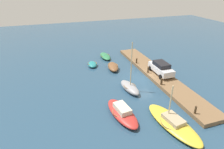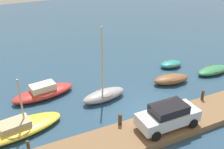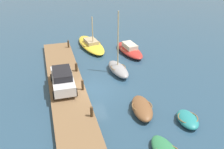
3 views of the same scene
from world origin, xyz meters
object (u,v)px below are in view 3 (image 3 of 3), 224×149
mooring_post_west (68,44)px  mooring_post_east (92,112)px  sailboat_yellow (91,44)px  rowboat_grey (118,69)px  dinghy_teal (188,119)px  rowboat_brown (142,108)px  mooring_post_mid_west (76,67)px  mooring_post_mid_east (83,85)px  parked_car (63,79)px  motorboat_red (130,50)px

mooring_post_west → mooring_post_east: mooring_post_west is taller
sailboat_yellow → rowboat_grey: size_ratio=1.10×
dinghy_teal → sailboat_yellow: sailboat_yellow is taller
rowboat_brown → rowboat_grey: 6.51m
sailboat_yellow → mooring_post_mid_west: 6.96m
sailboat_yellow → mooring_post_west: 2.78m
rowboat_brown → mooring_post_mid_east: 5.36m
parked_car → mooring_post_east: bearing=19.4°
mooring_post_mid_west → motorboat_red: bearing=118.6°
rowboat_grey → parked_car: 5.93m
mooring_post_west → mooring_post_mid_west: mooring_post_west is taller
dinghy_teal → mooring_post_west: mooring_post_west is taller
rowboat_brown → sailboat_yellow: bearing=-166.4°
mooring_post_mid_east → parked_car: bearing=-115.7°
motorboat_red → parked_car: size_ratio=1.27×
dinghy_teal → mooring_post_mid_east: 8.72m
rowboat_brown → mooring_post_mid_west: bearing=-142.9°
sailboat_yellow → parked_car: size_ratio=1.60×
rowboat_brown → sailboat_yellow: size_ratio=0.52×
mooring_post_west → rowboat_grey: bearing=30.7°
rowboat_brown → sailboat_yellow: 13.59m
mooring_post_mid_east → mooring_post_east: 3.71m
rowboat_grey → dinghy_teal: bearing=10.3°
mooring_post_west → mooring_post_mid_west: bearing=0.0°
dinghy_teal → mooring_post_mid_east: (-5.72, -6.56, 0.60)m
dinghy_teal → mooring_post_west: 16.55m
motorboat_red → mooring_post_mid_east: size_ratio=5.78×
rowboat_brown → parked_car: bearing=-120.6°
mooring_post_west → mooring_post_mid_west: 6.00m
rowboat_grey → mooring_post_mid_west: 4.02m
motorboat_red → sailboat_yellow: (-2.82, -3.86, -0.06)m
mooring_post_west → mooring_post_mid_west: size_ratio=1.04×
parked_car → mooring_post_mid_west: bearing=150.8°
sailboat_yellow → rowboat_grey: (7.03, 1.24, 0.10)m
mooring_post_mid_west → parked_car: parked_car is taller
parked_car → rowboat_brown: bearing=51.0°
rowboat_grey → parked_car: rowboat_grey is taller
rowboat_grey → mooring_post_east: bearing=-37.9°
mooring_post_west → mooring_post_mid_east: (9.46, 0.00, 0.03)m
rowboat_brown → parked_car: parked_car is taller
rowboat_grey → sailboat_yellow: bearing=-176.7°
motorboat_red → rowboat_grey: 4.96m
mooring_post_west → dinghy_teal: bearing=23.4°
mooring_post_mid_west → mooring_post_east: mooring_post_mid_west is taller
sailboat_yellow → mooring_post_east: (13.57, -2.70, 0.46)m
sailboat_yellow → mooring_post_mid_east: size_ratio=7.31×
rowboat_grey → mooring_post_east: 7.64m
motorboat_red → parked_car: (6.30, -8.10, 0.87)m
mooring_post_west → mooring_post_mid_east: mooring_post_mid_east is taller
rowboat_grey → mooring_post_east: (6.53, -3.95, 0.36)m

